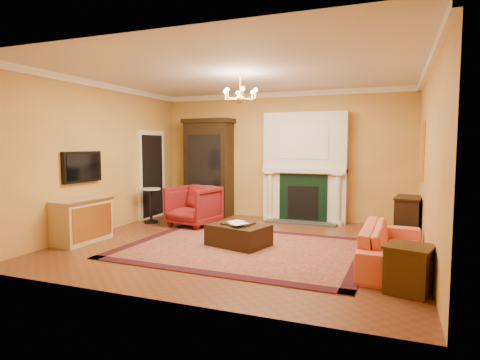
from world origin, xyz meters
The scene contains 26 objects.
floor centered at (0.00, 0.00, -0.01)m, with size 6.00×5.50×0.02m, color brown.
ceiling centered at (0.00, 0.00, 3.01)m, with size 6.00×5.50×0.02m, color silver.
wall_back centered at (0.00, 2.76, 1.50)m, with size 6.00×0.02×3.00m, color gold.
wall_front centered at (0.00, -2.76, 1.50)m, with size 6.00×0.02×3.00m, color gold.
wall_left centered at (-3.01, 0.00, 1.50)m, with size 0.02×5.50×3.00m, color gold.
wall_right centered at (3.01, 0.00, 1.50)m, with size 0.02×5.50×3.00m, color gold.
fireplace centered at (0.60, 2.57, 1.19)m, with size 1.90×0.70×2.50m.
crown_molding centered at (0.00, 0.96, 2.94)m, with size 6.00×5.50×0.12m.
doorway centered at (-2.95, 1.70, 1.05)m, with size 0.08×1.05×2.10m.
tv_panel centered at (-2.95, -0.60, 1.35)m, with size 0.09×0.95×0.58m.
gilt_mirror centered at (2.97, 1.40, 1.65)m, with size 0.06×0.76×1.05m.
chandelier centered at (0.00, 0.00, 2.61)m, with size 0.63×0.55×0.53m.
oriental_rug centered at (0.18, -0.30, 0.01)m, with size 4.00×3.00×0.02m, color #4C1011.
china_cabinet centered at (-1.80, 2.49, 1.15)m, with size 1.15×0.52×2.30m, color black.
wingback_armchair centered at (-1.53, 1.14, 0.48)m, with size 0.93×0.87×0.96m, color maroon.
pedestal_table centered at (-2.58, 1.09, 0.46)m, with size 0.44×0.44×0.79m.
commode centered at (-2.73, -0.89, 0.39)m, with size 0.50×1.05×0.78m, color #C0B58D.
coral_sofa centered at (2.52, -0.47, 0.40)m, with size 2.06×0.60×0.80m, color #D45243.
end_table centered at (2.72, -1.48, 0.27)m, with size 0.47×0.47×0.55m, color #321D0D.
console_table centered at (2.78, 1.30, 0.40)m, with size 0.41×0.71×0.79m, color black.
leather_ottoman centered at (0.03, -0.14, 0.20)m, with size 0.98×0.71×0.36m, color black.
ottoman_tray centered at (0.01, -0.13, 0.40)m, with size 0.50×0.39×0.03m, color black.
book_a centered at (-0.12, -0.13, 0.55)m, with size 0.21×0.03×0.28m, color gray.
book_b centered at (0.01, -0.25, 0.56)m, with size 0.22×0.02×0.30m, color gray.
topiary_left centered at (0.05, 2.53, 1.49)m, with size 0.18×0.18×0.48m.
topiary_right centered at (1.36, 2.53, 1.47)m, with size 0.16×0.16×0.43m.
Camera 1 is at (2.52, -6.54, 1.76)m, focal length 30.00 mm.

